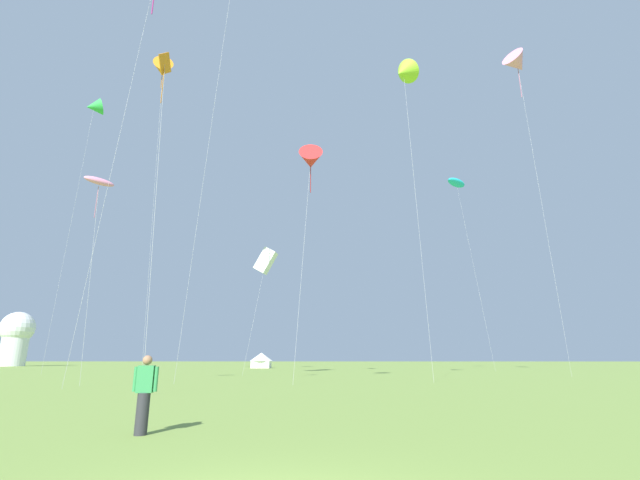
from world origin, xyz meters
The scene contains 12 objects.
kite_orange_diamond centered at (-9.09, 17.72, 18.24)m, with size 1.59×2.76×19.77m.
kite_orange_delta centered at (-19.08, 40.29, 35.17)m, with size 3.73×4.07×36.55m.
kite_white_box centered at (-6.23, 42.40, 12.02)m, with size 3.08×2.32×13.52m.
kite_pink_delta centered at (22.48, 38.81, 34.26)m, with size 3.99×3.87×35.89m.
kite_red_delta centered at (-0.62, 26.69, 16.71)m, with size 1.95×3.57×17.90m.
kite_cyan_parafoil centered at (19.84, 56.47, 26.86)m, with size 4.48×3.92×27.52m.
kite_pink_parafoil centered at (-15.31, 23.34, 13.58)m, with size 2.00×2.12×14.01m.
kite_green_delta centered at (-28.53, 43.19, 31.99)m, with size 2.98×2.90×33.24m.
kite_lime_delta centered at (7.36, 28.32, 25.68)m, with size 3.33×3.30×27.04m.
person_spectator centered at (-3.47, 5.49, 0.85)m, with size 0.57×0.28×1.73m.
festival_tent_center centered at (-10.54, 70.36, 1.36)m, with size 3.78×3.78×2.46m.
observatory_dome centered at (-63.05, 85.20, 6.01)m, with size 6.40×6.40×10.80m.
Camera 1 is at (0.77, -5.04, 1.68)m, focal length 24.71 mm.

